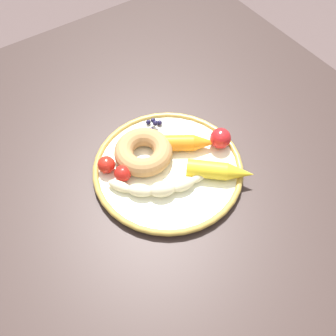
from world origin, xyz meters
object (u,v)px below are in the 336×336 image
Objects in this scene: tomato_mid at (220,138)px; banana at (162,186)px; carrot_orange at (187,143)px; tomato_far at (106,165)px; carrot_yellow at (220,171)px; plate at (168,169)px; tomato_near at (123,174)px; blueberry_pile at (151,130)px; donut at (143,152)px; dining_table at (174,197)px.

banana is at bearing -81.04° from tomato_mid.
tomato_far reaches higher than carrot_orange.
carrot_yellow reaches higher than banana.
carrot_orange is at bearing 107.96° from plate.
carrot_orange and tomato_near have the same top height.
carrot_yellow is 2.77× the size of tomato_mid.
plate is at bearing -13.64° from blueberry_pile.
donut is (-0.03, -0.09, 0.00)m from carrot_orange.
blueberry_pile is at bearing 122.37° from tomato_near.
donut reaches higher than tomato_far.
carrot_orange is (-0.05, 0.10, 0.00)m from banana.
carrot_orange is 3.59× the size of tomato_near.
tomato_far is at bearing -104.92° from carrot_orange.
plate is 2.51× the size of carrot_orange.
carrot_yellow is 0.08m from tomato_mid.
tomato_far reaches higher than plate.
carrot_orange is 0.07m from tomato_mid.
plate is 6.95× the size of tomato_mid.
tomato_near is (-0.10, -0.15, -0.00)m from carrot_yellow.
blueberry_pile is at bearing 171.79° from dining_table.
carrot_yellow is 1.03× the size of donut.
carrot_orange is 0.17m from tomato_far.
blueberry_pile is at bearing 134.49° from donut.
blueberry_pile is at bearing -154.10° from carrot_orange.
carrot_orange is at bearing 25.90° from blueberry_pile.
tomato_mid reaches higher than carrot_orange.
donut is at bearing 109.10° from tomato_near.
tomato_near reaches higher than plate.
donut reaches higher than blueberry_pile.
dining_table is 26.92× the size of tomato_mid.
donut is at bearing -141.08° from carrot_yellow.
tomato_near is (-0.04, -0.09, 0.11)m from dining_table.
carrot_orange is 2.77× the size of tomato_mid.
tomato_far reaches higher than blueberry_pile.
carrot_yellow reaches higher than tomato_near.
dining_table is at bearing 117.83° from banana.
blueberry_pile is 1.83× the size of tomato_far.
donut is (-0.08, 0.01, 0.01)m from banana.
tomato_mid is (0.06, 0.14, 0.00)m from donut.
banana is at bearing -25.13° from blueberry_pile.
donut reaches higher than plate.
donut is at bearing -151.93° from plate.
dining_table is at bearing -8.21° from blueberry_pile.
dining_table is at bearing -133.84° from carrot_yellow.
plate is (-0.01, -0.01, 0.09)m from dining_table.
carrot_yellow is 3.59× the size of tomato_near.
tomato_far is at bearing -155.94° from tomato_near.
carrot_yellow is (0.06, 0.06, 0.11)m from dining_table.
tomato_far is (-0.07, -0.22, -0.00)m from tomato_mid.
banana is 2.99× the size of blueberry_pile.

